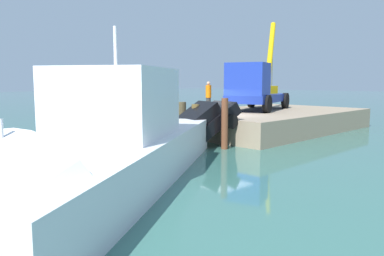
{
  "coord_description": "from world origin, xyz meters",
  "views": [
    {
      "loc": [
        15.09,
        13.0,
        2.92
      ],
      "look_at": [
        2.31,
        0.13,
        0.7
      ],
      "focal_mm": 35.86,
      "sensor_mm": 36.0,
      "label": 1
    }
  ],
  "objects_px": {
    "crane_truck": "(255,88)",
    "dock_worker": "(208,96)",
    "salvaged_car": "(190,132)",
    "moored_yacht": "(74,182)"
  },
  "relations": [
    {
      "from": "dock_worker",
      "to": "moored_yacht",
      "type": "bearing_deg",
      "value": 30.63
    },
    {
      "from": "dock_worker",
      "to": "salvaged_car",
      "type": "xyz_separation_m",
      "value": [
        5.3,
        3.81,
        -1.38
      ]
    },
    {
      "from": "crane_truck",
      "to": "dock_worker",
      "type": "bearing_deg",
      "value": -52.98
    },
    {
      "from": "dock_worker",
      "to": "salvaged_car",
      "type": "relative_size",
      "value": 0.38
    },
    {
      "from": "salvaged_car",
      "to": "moored_yacht",
      "type": "height_order",
      "value": "moored_yacht"
    },
    {
      "from": "crane_truck",
      "to": "moored_yacht",
      "type": "relative_size",
      "value": 0.56
    },
    {
      "from": "salvaged_car",
      "to": "moored_yacht",
      "type": "relative_size",
      "value": 0.32
    },
    {
      "from": "dock_worker",
      "to": "moored_yacht",
      "type": "height_order",
      "value": "moored_yacht"
    },
    {
      "from": "crane_truck",
      "to": "dock_worker",
      "type": "height_order",
      "value": "crane_truck"
    },
    {
      "from": "crane_truck",
      "to": "dock_worker",
      "type": "distance_m",
      "value": 2.83
    }
  ]
}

